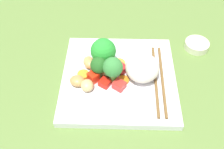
# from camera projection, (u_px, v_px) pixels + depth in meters

# --- Properties ---
(ground_plane) EXTENTS (1.10, 1.10, 0.02)m
(ground_plane) POSITION_uv_depth(u_px,v_px,m) (119.00, 83.00, 0.65)
(ground_plane) COLOR #5C7C39
(square_plate) EXTENTS (0.27, 0.27, 0.02)m
(square_plate) POSITION_uv_depth(u_px,v_px,m) (119.00, 78.00, 0.64)
(square_plate) COLOR white
(square_plate) RESTS_ON ground_plane
(rice_mound) EXTENTS (0.09, 0.09, 0.06)m
(rice_mound) POSITION_uv_depth(u_px,v_px,m) (142.00, 69.00, 0.61)
(rice_mound) COLOR white
(rice_mound) RESTS_ON square_plate
(broccoli_floret_0) EXTENTS (0.05, 0.05, 0.07)m
(broccoli_floret_0) POSITION_uv_depth(u_px,v_px,m) (113.00, 68.00, 0.59)
(broccoli_floret_0) COLOR #619E3B
(broccoli_floret_0) RESTS_ON square_plate
(broccoli_floret_1) EXTENTS (0.06, 0.06, 0.08)m
(broccoli_floret_1) POSITION_uv_depth(u_px,v_px,m) (103.00, 51.00, 0.62)
(broccoli_floret_1) COLOR #78C052
(broccoli_floret_1) RESTS_ON square_plate
(broccoli_floret_2) EXTENTS (0.04, 0.04, 0.06)m
(broccoli_floret_2) POSITION_uv_depth(u_px,v_px,m) (99.00, 66.00, 0.61)
(broccoli_floret_2) COLOR #76B453
(broccoli_floret_2) RESTS_ON square_plate
(carrot_slice_0) EXTENTS (0.04, 0.04, 0.01)m
(carrot_slice_0) POSITION_uv_depth(u_px,v_px,m) (83.00, 73.00, 0.63)
(carrot_slice_0) COLOR orange
(carrot_slice_0) RESTS_ON square_plate
(carrot_slice_1) EXTENTS (0.04, 0.04, 0.01)m
(carrot_slice_1) POSITION_uv_depth(u_px,v_px,m) (117.00, 64.00, 0.65)
(carrot_slice_1) COLOR orange
(carrot_slice_1) RESTS_ON square_plate
(carrot_slice_2) EXTENTS (0.04, 0.04, 0.01)m
(carrot_slice_2) POSITION_uv_depth(u_px,v_px,m) (123.00, 80.00, 0.62)
(carrot_slice_2) COLOR orange
(carrot_slice_2) RESTS_ON square_plate
(pepper_chunk_0) EXTENTS (0.03, 0.03, 0.02)m
(pepper_chunk_0) POSITION_uv_depth(u_px,v_px,m) (121.00, 69.00, 0.64)
(pepper_chunk_0) COLOR red
(pepper_chunk_0) RESTS_ON square_plate
(pepper_chunk_1) EXTENTS (0.03, 0.03, 0.02)m
(pepper_chunk_1) POSITION_uv_depth(u_px,v_px,m) (93.00, 77.00, 0.62)
(pepper_chunk_1) COLOR red
(pepper_chunk_1) RESTS_ON square_plate
(pepper_chunk_2) EXTENTS (0.03, 0.03, 0.01)m
(pepper_chunk_2) POSITION_uv_depth(u_px,v_px,m) (105.00, 83.00, 0.61)
(pepper_chunk_2) COLOR red
(pepper_chunk_2) RESTS_ON square_plate
(pepper_chunk_3) EXTENTS (0.03, 0.03, 0.02)m
(pepper_chunk_3) POSITION_uv_depth(u_px,v_px,m) (119.00, 85.00, 0.60)
(pepper_chunk_3) COLOR red
(pepper_chunk_3) RESTS_ON square_plate
(chicken_piece_0) EXTENTS (0.03, 0.03, 0.02)m
(chicken_piece_0) POSITION_uv_depth(u_px,v_px,m) (87.00, 85.00, 0.60)
(chicken_piece_0) COLOR tan
(chicken_piece_0) RESTS_ON square_plate
(chicken_piece_1) EXTENTS (0.04, 0.04, 0.02)m
(chicken_piece_1) POSITION_uv_depth(u_px,v_px,m) (77.00, 81.00, 0.61)
(chicken_piece_1) COLOR tan
(chicken_piece_1) RESTS_ON square_plate
(chicken_piece_2) EXTENTS (0.05, 0.05, 0.02)m
(chicken_piece_2) POSITION_uv_depth(u_px,v_px,m) (109.00, 70.00, 0.63)
(chicken_piece_2) COLOR tan
(chicken_piece_2) RESTS_ON square_plate
(chicken_piece_3) EXTENTS (0.04, 0.05, 0.02)m
(chicken_piece_3) POSITION_uv_depth(u_px,v_px,m) (89.00, 62.00, 0.65)
(chicken_piece_3) COLOR tan
(chicken_piece_3) RESTS_ON square_plate
(chopstick_pair) EXTENTS (0.03, 0.21, 0.01)m
(chopstick_pair) POSITION_uv_depth(u_px,v_px,m) (159.00, 79.00, 0.62)
(chopstick_pair) COLOR brown
(chopstick_pair) RESTS_ON square_plate
(sauce_cup) EXTENTS (0.06, 0.06, 0.02)m
(sauce_cup) POSITION_uv_depth(u_px,v_px,m) (197.00, 45.00, 0.72)
(sauce_cup) COLOR silver
(sauce_cup) RESTS_ON ground_plane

